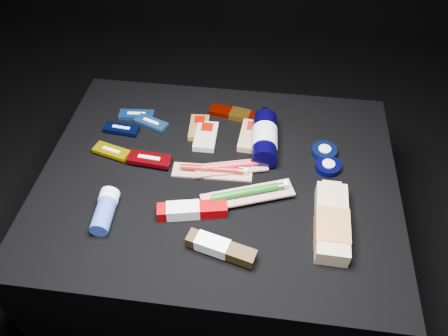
# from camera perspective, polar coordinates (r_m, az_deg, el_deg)

# --- Properties ---
(ground) EXTENTS (3.00, 3.00, 0.00)m
(ground) POSITION_cam_1_polar(r_m,az_deg,el_deg) (1.53, -0.62, -11.01)
(ground) COLOR black
(ground) RESTS_ON ground
(cloth_table) EXTENTS (0.98, 0.78, 0.40)m
(cloth_table) POSITION_cam_1_polar(r_m,az_deg,el_deg) (1.36, -0.69, -6.56)
(cloth_table) COLOR black
(cloth_table) RESTS_ON ground
(luna_bar_0) EXTENTS (0.11, 0.05, 0.01)m
(luna_bar_0) POSITION_cam_1_polar(r_m,az_deg,el_deg) (1.41, -11.35, 6.83)
(luna_bar_0) COLOR #154591
(luna_bar_0) RESTS_ON cloth_table
(luna_bar_1) EXTENTS (0.11, 0.07, 0.01)m
(luna_bar_1) POSITION_cam_1_polar(r_m,az_deg,el_deg) (1.37, -9.49, 5.85)
(luna_bar_1) COLOR #215794
(luna_bar_1) RESTS_ON cloth_table
(luna_bar_2) EXTENTS (0.11, 0.05, 0.01)m
(luna_bar_2) POSITION_cam_1_polar(r_m,az_deg,el_deg) (1.36, -13.25, 5.01)
(luna_bar_2) COLOR black
(luna_bar_2) RESTS_ON cloth_table
(luna_bar_3) EXTENTS (0.11, 0.07, 0.01)m
(luna_bar_3) POSITION_cam_1_polar(r_m,az_deg,el_deg) (1.29, -14.47, 2.13)
(luna_bar_3) COLOR #D8BA00
(luna_bar_3) RESTS_ON cloth_table
(luna_bar_4) EXTENTS (0.12, 0.05, 0.02)m
(luna_bar_4) POSITION_cam_1_polar(r_m,az_deg,el_deg) (1.24, -9.71, 1.13)
(luna_bar_4) COLOR #6D0409
(luna_bar_4) RESTS_ON cloth_table
(clif_bar_0) EXTENTS (0.06, 0.11, 0.02)m
(clif_bar_0) POSITION_cam_1_polar(r_m,az_deg,el_deg) (1.34, -3.27, 5.41)
(clif_bar_0) COLOR brown
(clif_bar_0) RESTS_ON cloth_table
(clif_bar_1) EXTENTS (0.06, 0.12, 0.02)m
(clif_bar_1) POSITION_cam_1_polar(r_m,az_deg,el_deg) (1.31, -2.35, 4.30)
(clif_bar_1) COLOR #9E9E97
(clif_bar_1) RESTS_ON cloth_table
(clif_bar_2) EXTENTS (0.08, 0.13, 0.02)m
(clif_bar_2) POSITION_cam_1_polar(r_m,az_deg,el_deg) (1.31, 3.67, 4.34)
(clif_bar_2) COLOR #9C7854
(clif_bar_2) RESTS_ON cloth_table
(power_bar) EXTENTS (0.15, 0.07, 0.02)m
(power_bar) POSITION_cam_1_polar(r_m,az_deg,el_deg) (1.38, 1.45, 7.10)
(power_bar) COLOR #690800
(power_bar) RESTS_ON cloth_table
(lotion_bottle) EXTENTS (0.08, 0.23, 0.07)m
(lotion_bottle) POSITION_cam_1_polar(r_m,az_deg,el_deg) (1.26, 5.32, 3.89)
(lotion_bottle) COLOR black
(lotion_bottle) RESTS_ON cloth_table
(cream_tin_upper) EXTENTS (0.07, 0.07, 0.02)m
(cream_tin_upper) POSITION_cam_1_polar(r_m,az_deg,el_deg) (1.29, 12.96, 2.13)
(cream_tin_upper) COLOR black
(cream_tin_upper) RESTS_ON cloth_table
(cream_tin_lower) EXTENTS (0.07, 0.07, 0.02)m
(cream_tin_lower) POSITION_cam_1_polar(r_m,az_deg,el_deg) (1.25, 13.43, 0.22)
(cream_tin_lower) COLOR black
(cream_tin_lower) RESTS_ON cloth_table
(bodywash_bottle) EXTENTS (0.08, 0.23, 0.05)m
(bodywash_bottle) POSITION_cam_1_polar(r_m,az_deg,el_deg) (1.11, 13.88, -7.05)
(bodywash_bottle) COLOR tan
(bodywash_bottle) RESTS_ON cloth_table
(deodorant_stick) EXTENTS (0.06, 0.12, 0.05)m
(deodorant_stick) POSITION_cam_1_polar(r_m,az_deg,el_deg) (1.14, -15.27, -5.36)
(deodorant_stick) COLOR #2E4BAC
(deodorant_stick) RESTS_ON cloth_table
(toothbrush_pack_0) EXTENTS (0.22, 0.06, 0.02)m
(toothbrush_pack_0) POSITION_cam_1_polar(r_m,az_deg,el_deg) (1.20, -1.40, -0.35)
(toothbrush_pack_0) COLOR #B9B4AD
(toothbrush_pack_0) RESTS_ON cloth_table
(toothbrush_pack_1) EXTENTS (0.21, 0.10, 0.02)m
(toothbrush_pack_1) POSITION_cam_1_polar(r_m,az_deg,el_deg) (1.21, 1.10, 0.22)
(toothbrush_pack_1) COLOR #A9A39D
(toothbrush_pack_1) RESTS_ON cloth_table
(toothbrush_pack_2) EXTENTS (0.25, 0.14, 0.03)m
(toothbrush_pack_2) POSITION_cam_1_polar(r_m,az_deg,el_deg) (1.13, 3.28, -3.32)
(toothbrush_pack_2) COLOR beige
(toothbrush_pack_2) RESTS_ON cloth_table
(toothpaste_carton_red) EXTENTS (0.18, 0.07, 0.03)m
(toothpaste_carton_red) POSITION_cam_1_polar(r_m,az_deg,el_deg) (1.11, -4.57, -5.54)
(toothpaste_carton_red) COLOR #7C0002
(toothpaste_carton_red) RESTS_ON cloth_table
(toothpaste_carton_green) EXTENTS (0.17, 0.08, 0.03)m
(toothpaste_carton_green) POSITION_cam_1_polar(r_m,az_deg,el_deg) (1.04, -0.79, -10.29)
(toothpaste_carton_green) COLOR #30220D
(toothpaste_carton_green) RESTS_ON cloth_table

